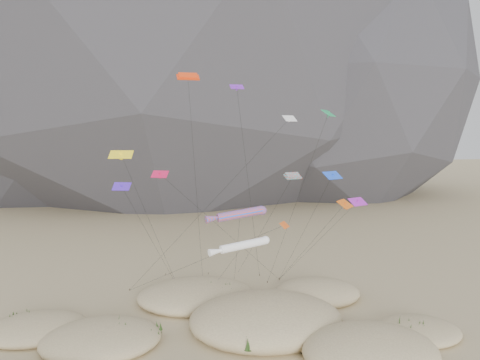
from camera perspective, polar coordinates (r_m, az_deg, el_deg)
name	(u,v)px	position (r m, az deg, el deg)	size (l,w,h in m)	color
ground	(242,357)	(48.36, 0.30, -20.79)	(500.00, 500.00, 0.00)	#CCB789
dunes	(222,333)	(51.31, -2.20, -18.17)	(51.31, 37.43, 4.47)	#CCB789
dune_grass	(229,336)	(50.48, -1.38, -18.53)	(43.99, 26.75, 1.53)	black
kite_stakes	(214,280)	(69.60, -3.24, -12.02)	(21.43, 6.76, 0.30)	#3F2D1E
rainbow_tube_kite	(238,214)	(54.21, -0.23, -4.20)	(7.53, 12.64, 12.98)	#F54619
white_tube_kite	(241,246)	(51.80, 0.16, -8.00)	(7.31, 14.80, 9.96)	white
orange_parafoil	(188,79)	(60.30, -6.33, 12.14)	(3.89, 6.75, 29.03)	red
multi_parafoil	(292,178)	(55.07, 6.33, 0.28)	(4.05, 17.71, 16.94)	red
delta_kites	(261,170)	(54.95, 2.56, 1.27)	(30.94, 19.68, 27.04)	yellow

